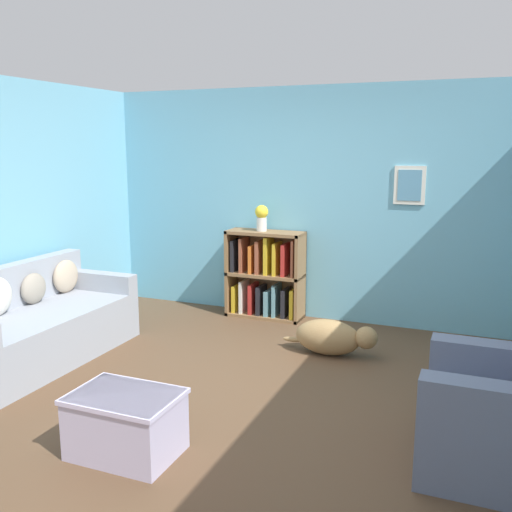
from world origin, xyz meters
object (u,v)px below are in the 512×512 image
(couch, at_px, (33,326))
(dog, at_px, (332,337))
(bookshelf, at_px, (266,276))
(coffee_table, at_px, (126,422))
(vase, at_px, (262,216))
(recliner_chair, at_px, (511,416))

(couch, distance_m, dog, 2.78)
(couch, xyz_separation_m, bookshelf, (1.49, 2.09, 0.15))
(coffee_table, relative_size, vase, 2.33)
(couch, distance_m, coffee_table, 2.04)
(vase, bearing_deg, bookshelf, 17.79)
(couch, height_order, recliner_chair, recliner_chair)
(couch, bearing_deg, coffee_table, -31.18)
(bookshelf, relative_size, recliner_chair, 0.99)
(coffee_table, bearing_deg, recliner_chair, 17.46)
(dog, bearing_deg, bookshelf, 138.23)
(coffee_table, bearing_deg, couch, 148.82)
(bookshelf, distance_m, coffee_table, 3.17)
(bookshelf, height_order, vase, vase)
(recliner_chair, height_order, vase, vase)
(couch, xyz_separation_m, dog, (2.52, 1.17, -0.15))
(dog, distance_m, vase, 1.73)
(couch, height_order, bookshelf, bookshelf)
(recliner_chair, height_order, coffee_table, recliner_chair)
(couch, relative_size, dog, 2.09)
(recliner_chair, bearing_deg, couch, 175.13)
(bookshelf, relative_size, dog, 1.07)
(couch, relative_size, recliner_chair, 1.92)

